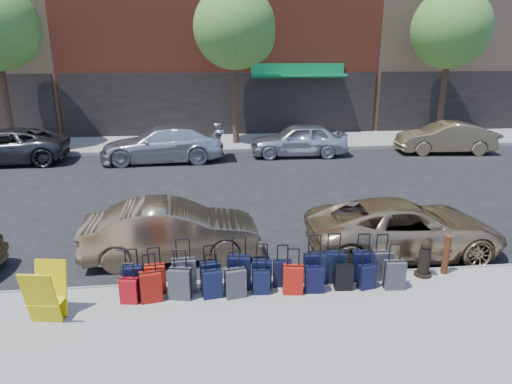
{
  "coord_description": "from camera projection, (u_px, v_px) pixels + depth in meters",
  "views": [
    {
      "loc": [
        -0.97,
        -12.74,
        4.62
      ],
      "look_at": [
        0.27,
        -1.5,
        1.04
      ],
      "focal_mm": 32.0,
      "sensor_mm": 36.0,
      "label": 1
    }
  ],
  "objects": [
    {
      "name": "ground",
      "position": [
        241.0,
        211.0,
        13.57
      ],
      "size": [
        120.0,
        120.0,
        0.0
      ],
      "primitive_type": "plane",
      "color": "black",
      "rests_on": "ground"
    },
    {
      "name": "sidewalk_near",
      "position": [
        273.0,
        342.0,
        7.38
      ],
      "size": [
        60.0,
        4.0,
        0.15
      ],
      "primitive_type": "cube",
      "color": "gray",
      "rests_on": "ground"
    },
    {
      "name": "sidewalk_far",
      "position": [
        226.0,
        142.0,
        23.02
      ],
      "size": [
        60.0,
        4.0,
        0.15
      ],
      "primitive_type": "cube",
      "color": "gray",
      "rests_on": "ground"
    },
    {
      "name": "curb_near",
      "position": [
        259.0,
        281.0,
        9.3
      ],
      "size": [
        60.0,
        0.08,
        0.15
      ],
      "primitive_type": "cube",
      "color": "gray",
      "rests_on": "ground"
    },
    {
      "name": "curb_far",
      "position": [
        228.0,
        151.0,
        21.11
      ],
      "size": [
        60.0,
        0.08,
        0.15
      ],
      "primitive_type": "cube",
      "color": "gray",
      "rests_on": "ground"
    },
    {
      "name": "tree_center",
      "position": [
        238.0,
        30.0,
        21.01
      ],
      "size": [
        3.8,
        3.8,
        7.27
      ],
      "color": "black",
      "rests_on": "sidewalk_far"
    },
    {
      "name": "tree_right",
      "position": [
        453.0,
        31.0,
        22.11
      ],
      "size": [
        3.8,
        3.8,
        7.27
      ],
      "color": "black",
      "rests_on": "sidewalk_far"
    },
    {
      "name": "suitcase_front_0",
      "position": [
        133.0,
        280.0,
        8.61
      ],
      "size": [
        0.38,
        0.22,
        0.91
      ],
      "rotation": [
        0.0,
        0.0,
        0.04
      ],
      "color": "black",
      "rests_on": "sidewalk_near"
    },
    {
      "name": "suitcase_front_1",
      "position": [
        155.0,
        279.0,
        8.65
      ],
      "size": [
        0.4,
        0.24,
        0.92
      ],
      "rotation": [
        0.0,
        0.0,
        0.09
      ],
      "color": "#A4180A",
      "rests_on": "sidewalk_near"
    },
    {
      "name": "suitcase_front_2",
      "position": [
        184.0,
        275.0,
        8.67
      ],
      "size": [
        0.46,
        0.28,
        1.07
      ],
      "rotation": [
        0.0,
        0.0,
        0.08
      ],
      "color": "#313236",
      "rests_on": "sidewalk_near"
    },
    {
      "name": "suitcase_front_3",
      "position": [
        210.0,
        276.0,
        8.76
      ],
      "size": [
        0.41,
        0.26,
        0.91
      ],
      "rotation": [
        0.0,
        0.0,
        0.16
      ],
      "color": "black",
      "rests_on": "sidewalk_near"
    },
    {
      "name": "suitcase_front_4",
      "position": [
        239.0,
        272.0,
        8.81
      ],
      "size": [
        0.47,
        0.31,
        1.06
      ],
      "rotation": [
        0.0,
        0.0,
        -0.15
      ],
      "color": "black",
      "rests_on": "sidewalk_near"
    },
    {
      "name": "suitcase_front_5",
      "position": [
        262.0,
        274.0,
        8.85
      ],
      "size": [
        0.4,
        0.26,
        0.9
      ],
      "rotation": [
        0.0,
        0.0,
        -0.16
      ],
      "color": "black",
      "rests_on": "sidewalk_near"
    },
    {
      "name": "suitcase_front_6",
      "position": [
        282.0,
        273.0,
        8.91
      ],
      "size": [
        0.38,
        0.24,
        0.85
      ],
      "rotation": [
        0.0,
        0.0,
        -0.13
      ],
      "color": "black",
      "rests_on": "sidewalk_near"
    },
    {
      "name": "suitcase_front_7",
      "position": [
        314.0,
        268.0,
        8.99
      ],
      "size": [
        0.43,
        0.25,
        1.01
      ],
      "rotation": [
        0.0,
        0.0,
        -0.04
      ],
      "color": "black",
      "rests_on": "sidewalk_near"
    },
    {
      "name": "suitcase_front_8",
      "position": [
        333.0,
        267.0,
        9.04
      ],
      "size": [
        0.45,
        0.29,
        1.02
      ],
      "rotation": [
        0.0,
        0.0,
        -0.13
      ],
      "color": "black",
      "rests_on": "sidewalk_near"
    },
    {
      "name": "suitcase_front_9",
      "position": [
        363.0,
        266.0,
        9.12
      ],
      "size": [
        0.43,
        0.26,
        0.98
      ],
      "rotation": [
        0.0,
        0.0,
        -0.1
      ],
      "color": "black",
      "rests_on": "sidewalk_near"
    },
    {
      "name": "suitcase_front_10",
      "position": [
        381.0,
        265.0,
        9.17
      ],
      "size": [
        0.4,
        0.22,
        0.95
      ],
      "rotation": [
        0.0,
        0.0,
        0.02
      ],
      "color": "#35353A",
      "rests_on": "sidewalk_near"
    },
    {
      "name": "suitcase_back_0",
      "position": [
        129.0,
        291.0,
        8.32
      ],
      "size": [
        0.35,
        0.24,
        0.77
      ],
      "rotation": [
        0.0,
        0.0,
        -0.16
      ],
      "color": "#AD0B13",
      "rests_on": "sidewalk_near"
    },
    {
      "name": "suitcase_back_1",
      "position": [
        151.0,
        287.0,
        8.36
      ],
      "size": [
        0.42,
        0.29,
        0.92
      ],
      "rotation": [
        0.0,
        0.0,
        0.19
      ],
      "color": "maroon",
      "rests_on": "sidewalk_near"
    },
    {
      "name": "suitcase_back_2",
      "position": [
        180.0,
        283.0,
        8.46
      ],
      "size": [
        0.44,
        0.31,
        0.96
      ],
      "rotation": [
        0.0,
        0.0,
        -0.2
      ],
      "color": "#36373B",
      "rests_on": "sidewalk_near"
    },
    {
      "name": "suitcase_back_3",
      "position": [
        212.0,
        284.0,
        8.5
      ],
      "size": [
        0.39,
        0.26,
        0.87
      ],
      "rotation": [
        0.0,
        0.0,
        0.14
      ],
      "color": "black",
      "rests_on": "sidewalk_near"
    },
    {
      "name": "suitcase_back_4",
      "position": [
        235.0,
        283.0,
        8.51
      ],
      "size": [
        0.41,
        0.29,
        0.9
      ],
      "rotation": [
        0.0,
        0.0,
        0.2
      ],
      "color": "#37373C",
      "rests_on": "sidewalk_near"
    },
    {
      "name": "suitcase_back_5",
      "position": [
        261.0,
        282.0,
        8.64
      ],
      "size": [
        0.33,
        0.2,
        0.76
      ],
      "rotation": [
        0.0,
        0.0,
        -0.05
      ],
      "color": "black",
      "rests_on": "sidewalk_near"
    },
    {
      "name": "suitcase_back_6",
      "position": [
        293.0,
        279.0,
        8.64
      ],
      "size": [
        0.41,
        0.27,
        0.9
      ],
      "rotation": [
        0.0,
        0.0,
        -0.15
      ],
      "color": "#AE140B",
      "rests_on": "sidewalk_near"
    },
    {
      "name": "suitcase_back_7",
      "position": [
        314.0,
        279.0,
        8.69
      ],
      "size": [
        0.37,
        0.23,
        0.83
      ],
      "rotation": [
        0.0,
        0.0,
        -0.09
      ],
      "color": "black",
      "rests_on": "sidewalk_near"
    },
    {
      "name": "suitcase_back_8",
      "position": [
        343.0,
        277.0,
        8.79
      ],
      "size": [
        0.35,
        0.22,
        0.82
      ],
      "rotation": [
        0.0,
        0.0,
        -0.07
      ],
      "color": "black",
      "rests_on": "sidewalk_near"
    },
    {
      "name": "suitcase_back_9",
      "position": [
        367.0,
        277.0,
        8.82
      ],
      "size": [
        0.36,
        0.25,
        0.78
      ],
      "rotation": [
        0.0,
        0.0,
        0.2
      ],
      "color": "black",
      "rests_on": "sidewalk_near"
    },
    {
      "name": "suitcase_back_10",
      "position": [
        394.0,
        275.0,
        8.81
      ],
      "size": [
        0.39,
        0.24,
        0.92
      ],
      "rotation": [
        0.0,
        0.0,
        -0.04
      ],
      "color": "#36363B",
      "rests_on": "sidewalk_near"
    },
    {
      "name": "fire_hydrant",
      "position": [
        424.0,
        260.0,
        9.28
      ],
      "size": [
        0.39,
        0.34,
        0.77
      ],
      "rotation": [
        0.0,
        0.0,
        -0.38
      ],
      "color": "black",
      "rests_on": "sidewalk_near"
    },
    {
      "name": "bollard",
      "position": [
        446.0,
        254.0,
        9.35
      ],
      "size": [
        0.15,
        0.15,
        0.84
      ],
      "color": "#38190C",
      "rests_on": "sidewalk_near"
    },
    {
      "name": "display_rack",
      "position": [
        46.0,
        294.0,
        7.73
      ],
      "size": [
        0.65,
        0.7,
        0.99
      ],
      "rotation": [
        0.0,
        0.0,
        -0.17
      ],
      "color": "#D6C40B",
      "rests_on": "sidewalk_near"
    },
    {
      "name": "car_near_1",
      "position": [
        172.0,
        231.0,
        10.36
      ],
      "size": [
        4.06,
        1.64,
        1.31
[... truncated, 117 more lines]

